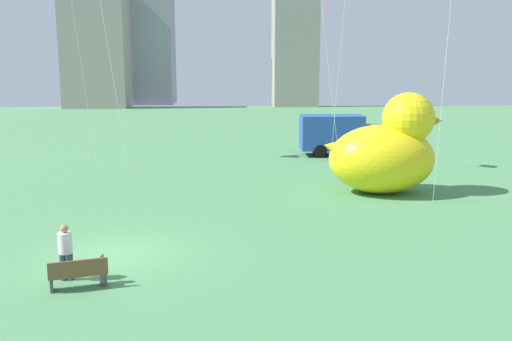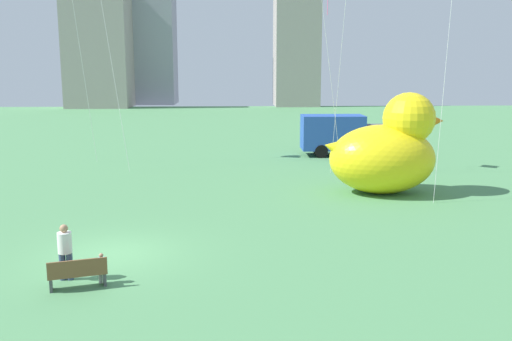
% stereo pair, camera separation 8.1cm
% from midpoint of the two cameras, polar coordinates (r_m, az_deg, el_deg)
% --- Properties ---
extents(ground_plane, '(140.00, 140.00, 0.00)m').
position_cam_midpoint_polar(ground_plane, '(20.13, -14.11, -8.14)').
color(ground_plane, '#4D8754').
extents(park_bench, '(1.70, 0.89, 0.90)m').
position_cam_midpoint_polar(park_bench, '(17.30, -17.50, -9.77)').
color(park_bench, brown).
rests_on(park_bench, ground).
extents(person_adult, '(0.42, 0.42, 1.71)m').
position_cam_midpoint_polar(person_adult, '(17.95, -18.65, -7.52)').
color(person_adult, '#38476B').
rests_on(person_adult, ground).
extents(person_child, '(0.22, 0.22, 0.92)m').
position_cam_midpoint_polar(person_child, '(17.51, -15.27, -9.30)').
color(person_child, silver).
rests_on(person_child, ground).
extents(giant_inflatable_duck, '(6.06, 3.89, 5.02)m').
position_cam_midpoint_polar(giant_inflatable_duck, '(28.99, 12.82, 1.95)').
color(giant_inflatable_duck, yellow).
rests_on(giant_inflatable_duck, ground).
extents(box_truck, '(6.05, 2.45, 2.85)m').
position_cam_midpoint_polar(box_truck, '(40.72, 8.45, 3.53)').
color(box_truck, '#264CA5').
rests_on(box_truck, ground).
extents(city_skyline, '(38.02, 15.09, 23.57)m').
position_cam_midpoint_polar(city_skyline, '(92.55, -9.44, 12.94)').
color(city_skyline, '#9E938C').
rests_on(city_skyline, ground).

